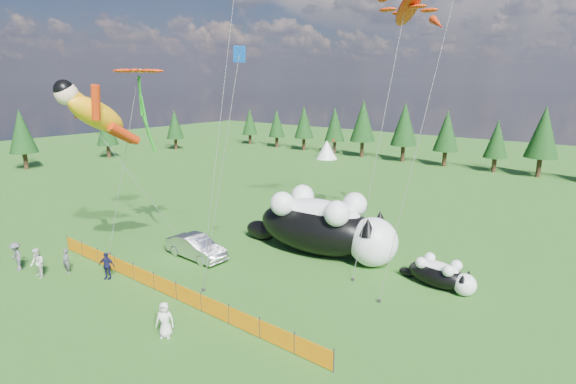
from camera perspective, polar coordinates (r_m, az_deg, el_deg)
name	(u,v)px	position (r m, az deg, el deg)	size (l,w,h in m)	color
ground	(207,277)	(27.97, -10.28, -10.52)	(160.00, 160.00, 0.00)	#0F3C0A
safety_fence	(165,286)	(26.09, -15.36, -11.46)	(22.06, 0.06, 1.10)	#262626
tree_line	(459,138)	(64.98, 20.94, 6.37)	(90.00, 4.00, 8.00)	black
festival_tents	(542,173)	(58.06, 29.52, 2.08)	(50.00, 3.20, 2.80)	white
cat_large	(323,225)	(30.40, 4.51, -4.23)	(11.80, 4.82, 4.26)	black
cat_small	(441,274)	(27.34, 18.81, -9.83)	(4.65, 2.00, 1.68)	black
car	(196,247)	(30.59, -11.56, -6.87)	(1.61, 4.61, 1.52)	silver
spectator_a	(66,261)	(30.82, -26.33, -7.89)	(0.57, 0.37, 1.56)	#4E4F53
spectator_b	(37,263)	(30.86, -29.24, -7.92)	(0.90, 0.53, 1.85)	silver
spectator_c	(107,266)	(29.00, -22.04, -8.67)	(0.97, 0.50, 1.66)	#15173B
spectator_d	(16,257)	(32.69, -31.24, -7.02)	(1.19, 0.61, 1.83)	#4E4F53
spectator_e	(165,320)	(22.04, -15.38, -15.38)	(0.84, 0.54, 1.71)	silver
superhero_kite	(97,115)	(28.89, -23.09, 9.01)	(5.91, 7.89, 12.41)	#F4A50C
gecko_kite	(408,8)	(31.48, 15.02, 21.63)	(6.60, 10.47, 17.80)	red
flower_kite	(138,74)	(30.80, -18.46, 14.07)	(4.09, 4.41, 12.33)	red
diamond_kite_c	(238,63)	(23.50, -6.37, 15.95)	(2.18, 2.21, 13.58)	blue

